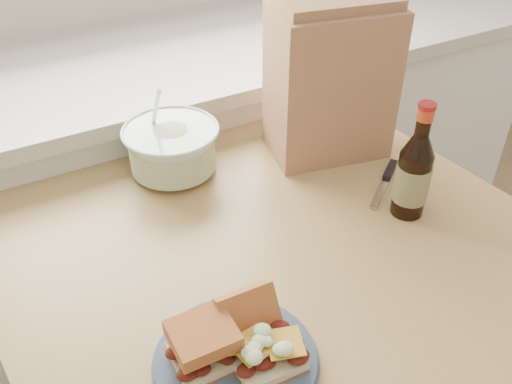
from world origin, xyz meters
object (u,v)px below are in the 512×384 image
paper_bag (330,83)px  dining_table (270,286)px  plate (236,361)px  coleslaw_bowl (172,151)px  beer_bottle (413,174)px

paper_bag → dining_table: bearing=-129.2°
dining_table → plate: 0.31m
coleslaw_bowl → dining_table: bearing=-76.5°
paper_bag → plate: bearing=-124.9°
dining_table → plate: (-0.19, -0.22, 0.13)m
beer_bottle → paper_bag: size_ratio=0.73×
paper_bag → coleslaw_bowl: bearing=178.3°
coleslaw_bowl → paper_bag: 0.38m
beer_bottle → paper_bag: (-0.01, 0.28, 0.08)m
dining_table → beer_bottle: (0.29, -0.05, 0.22)m
plate → coleslaw_bowl: (0.11, 0.53, 0.05)m
dining_table → plate: plate is taller
plate → coleslaw_bowl: 0.54m
coleslaw_bowl → beer_bottle: size_ratio=0.85×
plate → paper_bag: 0.66m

